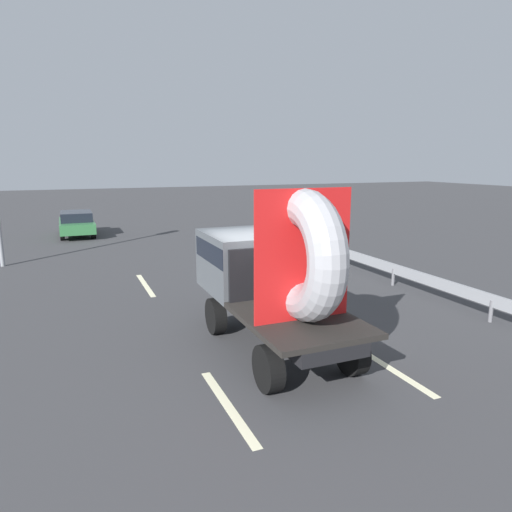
{
  "coord_description": "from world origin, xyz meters",
  "views": [
    {
      "loc": [
        -4.25,
        -9.12,
        3.92
      ],
      "look_at": [
        -0.38,
        0.15,
        1.82
      ],
      "focal_mm": 32.26,
      "sensor_mm": 36.0,
      "label": 1
    }
  ],
  "objects": [
    {
      "name": "lane_dash_left_near",
      "position": [
        -2.05,
        -2.64,
        0.0
      ],
      "size": [
        0.16,
        2.54,
        0.01
      ],
      "primitive_type": "cube",
      "rotation": [
        0.0,
        0.0,
        1.57
      ],
      "color": "beige",
      "rests_on": "ground_plane"
    },
    {
      "name": "ground_plane",
      "position": [
        0.0,
        0.0,
        0.0
      ],
      "size": [
        120.0,
        120.0,
        0.0
      ],
      "primitive_type": "plane",
      "color": "#38383A"
    },
    {
      "name": "lane_dash_right_far",
      "position": [
        1.29,
        5.44,
        0.0
      ],
      "size": [
        0.16,
        2.88,
        0.01
      ],
      "primitive_type": "cube",
      "rotation": [
        0.0,
        0.0,
        1.57
      ],
      "color": "beige",
      "rests_on": "ground_plane"
    },
    {
      "name": "distant_sedan",
      "position": [
        -3.71,
        16.73,
        0.69
      ],
      "size": [
        1.69,
        3.95,
        1.29
      ],
      "color": "black",
      "rests_on": "ground_plane"
    },
    {
      "name": "lane_dash_right_near",
      "position": [
        1.29,
        -2.59,
        0.0
      ],
      "size": [
        0.16,
        2.4,
        0.01
      ],
      "primitive_type": "cube",
      "rotation": [
        0.0,
        0.0,
        1.57
      ],
      "color": "beige",
      "rests_on": "ground_plane"
    },
    {
      "name": "lane_dash_left_far",
      "position": [
        -2.05,
        5.37,
        0.0
      ],
      "size": [
        0.16,
        2.86,
        0.01
      ],
      "primitive_type": "cube",
      "rotation": [
        0.0,
        0.0,
        1.57
      ],
      "color": "beige",
      "rests_on": "ground_plane"
    },
    {
      "name": "flatbed_truck",
      "position": [
        -0.38,
        -0.54,
        1.67
      ],
      "size": [
        2.02,
        4.81,
        3.45
      ],
      "color": "black",
      "rests_on": "ground_plane"
    },
    {
      "name": "guardrail",
      "position": [
        5.26,
        4.13,
        0.53
      ],
      "size": [
        0.1,
        14.73,
        0.71
      ],
      "color": "gray",
      "rests_on": "ground_plane"
    }
  ]
}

